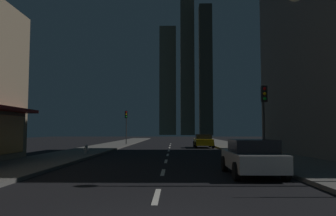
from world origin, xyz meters
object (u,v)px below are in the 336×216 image
object	(u,v)px
car_parked_near	(252,157)
traffic_light_near_right	(264,106)
traffic_light_far_left	(126,120)
fire_hydrant_far_left	(86,149)
street_lamp_right	(320,33)
car_parked_far	(203,141)

from	to	relation	value
car_parked_near	traffic_light_near_right	xyz separation A→B (m)	(1.90, 5.00, 2.45)
traffic_light_far_left	traffic_light_near_right	bearing A→B (deg)	-63.99
car_parked_near	traffic_light_near_right	size ratio (longest dim) A/B	1.01
fire_hydrant_far_left	traffic_light_far_left	distance (m)	17.27
fire_hydrant_far_left	traffic_light_near_right	distance (m)	12.95
traffic_light_far_left	street_lamp_right	distance (m)	31.89
fire_hydrant_far_left	traffic_light_near_right	bearing A→B (deg)	-25.77
car_parked_far	fire_hydrant_far_left	world-z (taller)	car_parked_far
car_parked_near	street_lamp_right	xyz separation A→B (m)	(1.78, -2.37, 4.33)
street_lamp_right	car_parked_near	bearing A→B (deg)	126.85
traffic_light_far_left	street_lamp_right	bearing A→B (deg)	-70.02
car_parked_far	car_parked_near	bearing A→B (deg)	-90.00
traffic_light_near_right	street_lamp_right	bearing A→B (deg)	-90.93
traffic_light_near_right	traffic_light_far_left	distance (m)	25.09
traffic_light_near_right	street_lamp_right	xyz separation A→B (m)	(-0.12, -7.37, 1.87)
car_parked_near	traffic_light_near_right	world-z (taller)	traffic_light_near_right
fire_hydrant_far_left	traffic_light_far_left	world-z (taller)	traffic_light_far_left
car_parked_near	street_lamp_right	size ratio (longest dim) A/B	0.64
fire_hydrant_far_left	traffic_light_far_left	bearing A→B (deg)	88.66
car_parked_far	traffic_light_far_left	bearing A→B (deg)	148.02
car_parked_near	street_lamp_right	bearing A→B (deg)	-53.15
traffic_light_near_right	traffic_light_far_left	size ratio (longest dim) A/B	1.00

